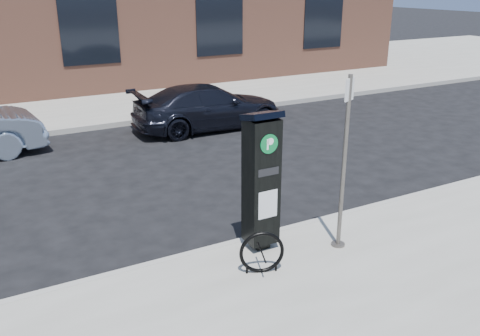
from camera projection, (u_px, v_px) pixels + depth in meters
ground at (273, 239)px, 8.41m from camera, size 120.00×120.00×0.00m
sidewalk_far at (84, 88)px, 19.92m from camera, size 60.00×12.00×0.15m
curb_near at (274, 235)px, 8.36m from camera, size 60.00×0.12×0.16m
curb_far at (129, 123)px, 14.99m from camera, size 60.00×0.12×0.16m
parking_kiosk at (261, 180)px, 7.47m from camera, size 0.50×0.44×2.17m
sign_pole at (344, 166)px, 7.44m from camera, size 0.22×0.21×2.66m
bike_rack at (262, 253)px, 7.06m from camera, size 0.62×0.26×0.64m
car_dark at (209, 107)px, 14.50m from camera, size 4.39×1.84×1.27m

